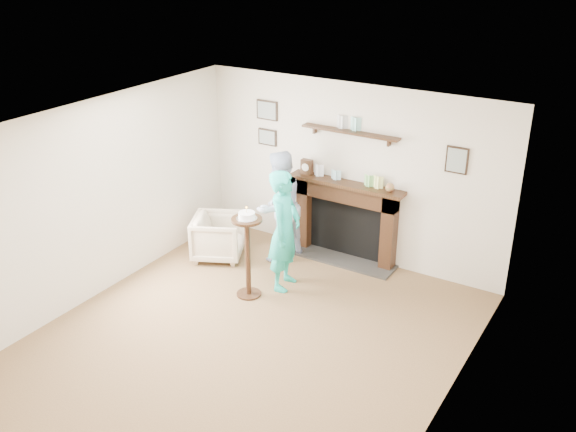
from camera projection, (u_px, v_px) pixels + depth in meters
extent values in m
plane|color=brown|center=(250.00, 339.00, 7.37)|extent=(5.00, 5.00, 0.00)
cube|color=beige|center=(351.00, 173.00, 8.81)|extent=(4.50, 0.04, 2.50)
cube|color=beige|center=(97.00, 200.00, 7.93)|extent=(0.04, 5.00, 2.50)
cube|color=beige|center=(452.00, 299.00, 5.79)|extent=(0.04, 5.00, 2.50)
cube|color=white|center=(244.00, 129.00, 6.35)|extent=(4.50, 5.00, 0.04)
cube|color=black|center=(305.00, 212.00, 9.33)|extent=(0.18, 0.20, 1.10)
cube|color=black|center=(389.00, 232.00, 8.70)|extent=(0.18, 0.20, 1.10)
cube|color=black|center=(347.00, 193.00, 8.84)|extent=(1.50, 0.20, 0.24)
cube|color=black|center=(347.00, 228.00, 9.12)|extent=(1.14, 0.06, 0.86)
cube|color=#2F2D2A|center=(340.00, 259.00, 9.14)|extent=(1.60, 0.44, 0.03)
cube|color=black|center=(346.00, 184.00, 8.76)|extent=(1.68, 0.26, 0.05)
cube|color=black|center=(350.00, 132.00, 8.51)|extent=(1.40, 0.15, 0.03)
cube|color=black|center=(267.00, 110.00, 9.16)|extent=(0.34, 0.03, 0.28)
cube|color=black|center=(267.00, 137.00, 9.32)|extent=(0.30, 0.03, 0.24)
cube|color=black|center=(457.00, 160.00, 7.92)|extent=(0.28, 0.03, 0.34)
cube|color=black|center=(307.00, 167.00, 9.00)|extent=(0.16, 0.09, 0.22)
cylinder|color=silver|center=(305.00, 167.00, 8.96)|extent=(0.11, 0.01, 0.11)
sphere|color=green|center=(390.00, 187.00, 8.42)|extent=(0.12, 0.12, 0.12)
imported|color=tan|center=(219.00, 257.00, 9.24)|extent=(0.92, 0.91, 0.63)
imported|color=#A5BBCE|center=(279.00, 257.00, 9.23)|extent=(0.74, 0.87, 1.59)
imported|color=#21B3BD|center=(285.00, 285.00, 8.49)|extent=(0.49, 0.65, 1.61)
cylinder|color=black|center=(249.00, 294.00, 8.27)|extent=(0.32, 0.32, 0.02)
cylinder|color=black|center=(248.00, 258.00, 8.06)|extent=(0.07, 0.07, 1.02)
cylinder|color=black|center=(247.00, 220.00, 7.84)|extent=(0.39, 0.39, 0.03)
cylinder|color=silver|center=(247.00, 218.00, 7.83)|extent=(0.26, 0.26, 0.01)
cylinder|color=white|center=(247.00, 215.00, 7.82)|extent=(0.20, 0.20, 0.07)
cylinder|color=beige|center=(246.00, 210.00, 7.79)|extent=(0.01, 0.01, 0.06)
sphere|color=orange|center=(246.00, 207.00, 7.77)|extent=(0.02, 0.02, 0.02)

